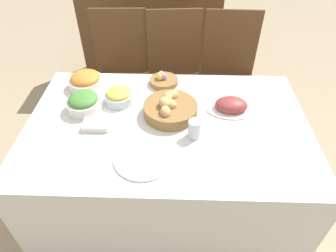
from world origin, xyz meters
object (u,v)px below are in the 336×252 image
Objects in this scene: fork at (109,158)px; drinking_cup at (194,129)px; sideboard at (151,31)px; carrot_bowl at (86,81)px; green_salad_bowl at (84,103)px; butter_dish at (96,125)px; pineapple_bowl at (119,96)px; egg_basket at (163,80)px; chair_far_right at (229,73)px; chair_far_center at (175,72)px; bread_basket at (170,108)px; chair_far_left at (121,71)px; ham_platter at (231,106)px; spoon at (185,160)px; knife at (178,159)px; dinner_plate at (143,158)px.

fork is 1.83× the size of drinking_cup.
sideboard is 1.40m from carrot_bowl.
green_salad_bowl is 1.41× the size of butter_dish.
egg_basket is at bearing 38.35° from pineapple_bowl.
chair_far_right is 1.00× the size of chair_far_center.
pineapple_bowl is 1.24× the size of butter_dish.
fork is (0.20, -0.36, -0.05)m from green_salad_bowl.
bread_basket reaches higher than green_salad_bowl.
bread_basket is at bearing -19.90° from pineapple_bowl.
chair_far_left is 5.33× the size of fork.
spoon is (-0.26, -0.39, -0.02)m from ham_platter.
fork is at bearing -61.49° from green_salad_bowl.
drinking_cup reaches higher than knife.
dinner_plate is 2.81× the size of drinking_cup.
pineapple_bowl is at bearing -135.59° from chair_far_right.
sideboard is at bearing 74.66° from chair_far_left.
green_salad_bowl is 1.05× the size of knife.
chair_far_left is 3.28× the size of bread_basket.
chair_far_center is 5.06× the size of green_salad_bowl.
pineapple_bowl is at bearing -141.65° from egg_basket.
bread_basket is at bearing -117.58° from chair_far_right.
butter_dish reaches higher than fork.
pineapple_bowl is at bearing -83.13° from chair_far_left.
carrot_bowl reaches higher than knife.
carrot_bowl is 1.15× the size of knife.
knife is (0.57, -0.59, -0.04)m from carrot_bowl.
ham_platter is at bearing -69.77° from sideboard.
dinner_plate is (-0.14, -1.13, 0.22)m from chair_far_center.
knife and spoon have the same top height.
carrot_bowl is at bearing -102.27° from sideboard.
bread_basket is 1.62× the size of fork.
butter_dish is at bearing -110.60° from pineapple_bowl.
chair_far_right is 3.48× the size of dinner_plate.
chair_far_center is at bearing 91.74° from knife.
fork is (0.24, -0.59, -0.04)m from carrot_bowl.
ham_platter is at bearing -71.73° from chair_far_center.
spoon is at bearing 0.27° from knife.
chair_far_left is 9.77× the size of drinking_cup.
carrot_bowl is (-0.52, 0.25, 0.01)m from bread_basket.
drinking_cup is at bearing 73.22° from spoon.
green_salad_bowl is 1.05× the size of spoon.
chair_far_center is 1.00× the size of chair_far_left.
spoon is (0.37, -0.45, -0.04)m from pineapple_bowl.
bread_basket reaches higher than carrot_bowl.
chair_far_center is 0.43m from chair_far_left.
spoon is at bearing -81.00° from sideboard.
ham_platter reaches higher than butter_dish.
bread_basket is 0.35m from spoon.
chair_far_center is at bearing 75.34° from fork.
pineapple_bowl is (-0.07, -1.49, 0.27)m from sideboard.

